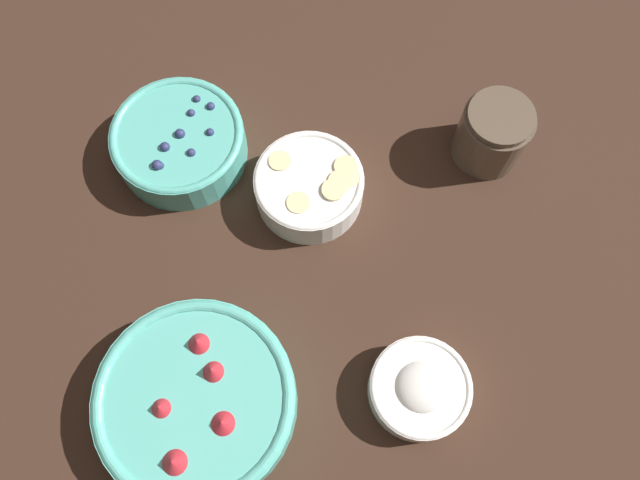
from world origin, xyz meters
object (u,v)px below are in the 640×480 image
(bowl_bananas, at_px, (309,186))
(jar_chocolate, at_px, (492,135))
(bowl_blueberries, at_px, (179,141))
(bowl_cream, at_px, (420,388))
(bowl_strawberries, at_px, (196,401))

(bowl_bananas, relative_size, jar_chocolate, 1.52)
(jar_chocolate, bearing_deg, bowl_bananas, 125.55)
(bowl_blueberries, bearing_deg, bowl_bananas, -90.89)
(bowl_cream, relative_size, jar_chocolate, 1.26)
(bowl_blueberries, relative_size, bowl_bananas, 1.24)
(bowl_strawberries, height_order, bowl_blueberries, bowl_strawberries)
(bowl_strawberries, height_order, bowl_cream, bowl_strawberries)
(jar_chocolate, bearing_deg, bowl_strawberries, 152.37)
(bowl_bananas, height_order, jar_chocolate, jar_chocolate)
(bowl_blueberries, xyz_separation_m, jar_chocolate, (0.15, -0.41, 0.01))
(bowl_blueberries, distance_m, jar_chocolate, 0.43)
(bowl_strawberries, relative_size, bowl_cream, 1.94)
(bowl_strawberries, xyz_separation_m, jar_chocolate, (0.47, -0.24, 0.01))
(bowl_strawberries, bearing_deg, bowl_cream, -67.14)
(bowl_strawberries, height_order, jar_chocolate, jar_chocolate)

